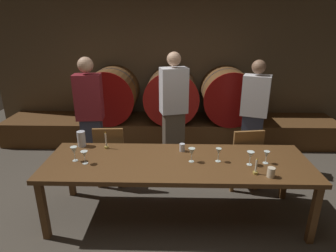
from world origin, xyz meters
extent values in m
plane|color=#4C443A|center=(0.00, 0.00, 0.00)|extent=(8.97, 8.97, 0.00)
cube|color=brown|center=(0.00, 2.99, 1.35)|extent=(6.90, 0.24, 2.69)
cube|color=brown|center=(0.00, 2.44, 0.23)|extent=(6.21, 0.90, 0.46)
cylinder|color=brown|center=(-1.09, 2.44, 0.93)|extent=(0.95, 0.89, 0.95)
cylinder|color=maroon|center=(-1.09, 1.98, 0.93)|extent=(0.96, 0.03, 0.96)
cylinder|color=maroon|center=(-1.09, 2.90, 0.93)|extent=(0.96, 0.03, 0.96)
cylinder|color=#2D2D33|center=(-1.09, 2.44, 0.93)|extent=(0.95, 0.04, 0.95)
cylinder|color=#513319|center=(0.03, 2.44, 0.93)|extent=(0.95, 0.89, 0.95)
cylinder|color=#B21C16|center=(0.03, 1.98, 0.93)|extent=(0.96, 0.03, 0.96)
cylinder|color=#B21C16|center=(0.03, 2.90, 0.93)|extent=(0.96, 0.03, 0.96)
cylinder|color=#2D2D33|center=(0.03, 2.44, 0.93)|extent=(0.95, 0.04, 0.95)
cylinder|color=brown|center=(1.05, 2.44, 0.93)|extent=(0.95, 0.89, 0.95)
cylinder|color=maroon|center=(1.05, 1.98, 0.93)|extent=(0.96, 0.03, 0.96)
cylinder|color=maroon|center=(1.05, 2.90, 0.93)|extent=(0.96, 0.03, 0.96)
cylinder|color=#2D2D33|center=(1.05, 2.44, 0.93)|extent=(0.95, 0.04, 0.95)
cube|color=brown|center=(0.12, 0.17, 0.70)|extent=(2.95, 0.93, 0.05)
cube|color=brown|center=(-1.27, -0.24, 0.34)|extent=(0.07, 0.07, 0.68)
cube|color=brown|center=(1.51, -0.24, 0.34)|extent=(0.07, 0.07, 0.68)
cube|color=brown|center=(-1.27, 0.57, 0.34)|extent=(0.07, 0.07, 0.68)
cube|color=brown|center=(1.51, 0.57, 0.34)|extent=(0.07, 0.07, 0.68)
cube|color=brown|center=(-0.80, 0.94, 0.44)|extent=(0.42, 0.42, 0.04)
cube|color=brown|center=(-0.79, 0.76, 0.67)|extent=(0.40, 0.06, 0.42)
cube|color=brown|center=(-0.63, 1.12, 0.21)|extent=(0.05, 0.05, 0.42)
cube|color=brown|center=(-0.97, 1.10, 0.21)|extent=(0.05, 0.05, 0.42)
cube|color=brown|center=(-0.62, 0.78, 0.21)|extent=(0.05, 0.05, 0.42)
cube|color=brown|center=(-0.96, 0.76, 0.21)|extent=(0.05, 0.05, 0.42)
cube|color=brown|center=(1.02, 0.90, 0.44)|extent=(0.46, 0.46, 0.04)
cube|color=brown|center=(1.04, 0.72, 0.67)|extent=(0.40, 0.10, 0.42)
cube|color=brown|center=(1.16, 1.09, 0.21)|extent=(0.05, 0.05, 0.42)
cube|color=brown|center=(0.82, 1.04, 0.21)|extent=(0.05, 0.05, 0.42)
cube|color=brown|center=(1.21, 0.76, 0.21)|extent=(0.05, 0.05, 0.42)
cube|color=brown|center=(0.87, 0.70, 0.21)|extent=(0.05, 0.05, 0.42)
cube|color=#33384C|center=(-1.15, 1.28, 0.42)|extent=(0.32, 0.23, 0.84)
cube|color=maroon|center=(-1.15, 1.28, 1.17)|extent=(0.40, 0.27, 0.66)
sphere|color=#D8A884|center=(-1.15, 1.28, 1.63)|extent=(0.22, 0.22, 0.22)
cube|color=brown|center=(0.07, 1.33, 0.47)|extent=(0.34, 0.28, 0.93)
cube|color=silver|center=(0.07, 1.33, 1.26)|extent=(0.43, 0.34, 0.65)
sphere|color=#D8A884|center=(0.07, 1.33, 1.70)|extent=(0.20, 0.20, 0.20)
cube|color=#33384C|center=(1.26, 1.38, 0.44)|extent=(0.35, 0.29, 0.88)
cube|color=silver|center=(1.26, 1.38, 1.18)|extent=(0.44, 0.36, 0.59)
sphere|color=#8C664C|center=(1.26, 1.38, 1.59)|extent=(0.20, 0.20, 0.20)
cylinder|color=olive|center=(-0.74, 0.48, 0.74)|extent=(0.05, 0.05, 0.02)
cylinder|color=#EDE5CC|center=(-0.74, 0.48, 0.84)|extent=(0.02, 0.02, 0.17)
cone|color=yellow|center=(-0.74, 0.48, 0.94)|extent=(0.01, 0.01, 0.02)
cylinder|color=olive|center=(0.91, -0.10, 0.74)|extent=(0.05, 0.05, 0.02)
cylinder|color=#EDE5CC|center=(0.91, -0.10, 0.82)|extent=(0.02, 0.02, 0.14)
cone|color=yellow|center=(0.91, -0.10, 0.90)|extent=(0.01, 0.01, 0.02)
cylinder|color=silver|center=(-1.06, 0.54, 0.83)|extent=(0.10, 0.10, 0.19)
cylinder|color=silver|center=(-1.02, 0.14, 0.73)|extent=(0.06, 0.06, 0.00)
cylinder|color=silver|center=(-1.02, 0.14, 0.77)|extent=(0.01, 0.01, 0.07)
cone|color=silver|center=(-1.02, 0.14, 0.85)|extent=(0.08, 0.08, 0.09)
cylinder|color=silver|center=(-0.89, 0.08, 0.73)|extent=(0.06, 0.06, 0.00)
cylinder|color=silver|center=(-0.89, 0.08, 0.77)|extent=(0.01, 0.01, 0.07)
cone|color=silver|center=(-0.89, 0.08, 0.84)|extent=(0.08, 0.08, 0.07)
cylinder|color=silver|center=(0.28, 0.15, 0.73)|extent=(0.06, 0.06, 0.00)
cylinder|color=silver|center=(0.28, 0.15, 0.77)|extent=(0.01, 0.01, 0.07)
cone|color=silver|center=(0.28, 0.15, 0.85)|extent=(0.08, 0.08, 0.09)
cylinder|color=silver|center=(0.57, 0.17, 0.73)|extent=(0.06, 0.06, 0.00)
cylinder|color=silver|center=(0.57, 0.17, 0.77)|extent=(0.01, 0.01, 0.08)
cone|color=silver|center=(0.57, 0.17, 0.85)|extent=(0.06, 0.06, 0.07)
cylinder|color=silver|center=(0.90, 0.10, 0.73)|extent=(0.06, 0.06, 0.00)
cylinder|color=silver|center=(0.90, 0.10, 0.77)|extent=(0.01, 0.01, 0.08)
cone|color=silver|center=(0.90, 0.10, 0.85)|extent=(0.08, 0.08, 0.07)
cylinder|color=silver|center=(1.09, 0.14, 0.73)|extent=(0.06, 0.06, 0.00)
cylinder|color=silver|center=(1.09, 0.14, 0.77)|extent=(0.01, 0.01, 0.07)
cone|color=silver|center=(1.09, 0.14, 0.84)|extent=(0.06, 0.06, 0.07)
cylinder|color=silver|center=(0.18, 0.42, 0.78)|extent=(0.06, 0.06, 0.10)
cylinder|color=beige|center=(1.05, -0.16, 0.78)|extent=(0.08, 0.08, 0.10)
camera|label=1|loc=(0.09, -2.67, 2.19)|focal=30.34mm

